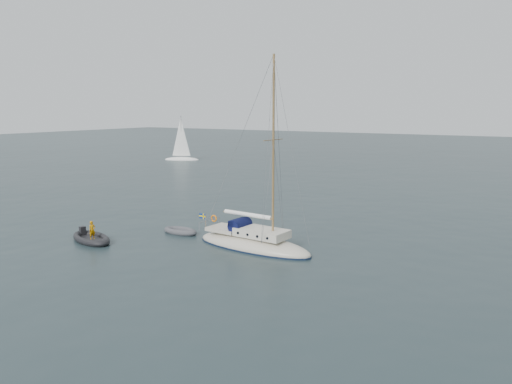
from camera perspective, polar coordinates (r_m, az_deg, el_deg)
The scene contains 5 objects.
ground at distance 32.40m, azimuth -0.46°, elevation -6.72°, with size 300.00×300.00×0.00m, color black.
sailboat at distance 32.75m, azimuth -0.29°, elevation -4.78°, with size 9.05×2.71×12.88m.
dinghy at distance 37.10m, azimuth -8.65°, elevation -4.43°, with size 2.87×1.30×0.41m.
rib at distance 36.38m, azimuth -18.33°, elevation -5.00°, with size 4.13×1.88×1.49m.
distant_yacht_a at distance 88.46m, azimuth -8.54°, elevation 5.88°, with size 6.18×3.30×8.19m.
Camera 1 is at (16.35, -26.45, 9.12)m, focal length 35.00 mm.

